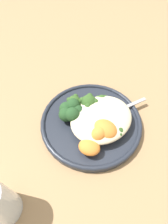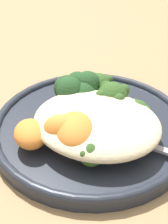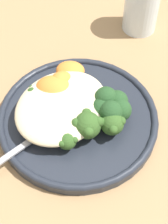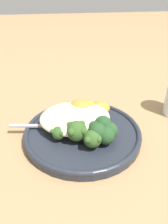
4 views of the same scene
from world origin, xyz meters
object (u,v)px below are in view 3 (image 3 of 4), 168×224
plate (78,119)px  broccoli_stalk_0 (50,98)px  spoon (32,139)px  water_glass (142,4)px  sweet_potato_chunk_2 (70,71)px  quinoa_mound (62,106)px  kale_tuft (111,106)px  sweet_potato_chunk_0 (55,90)px  broccoli_stalk_5 (106,120)px  broccoli_stalk_3 (70,130)px  sweet_potato_chunk_1 (60,84)px  broccoli_stalk_1 (51,109)px  broccoli_stalk_2 (56,120)px  broccoli_stalk_4 (87,123)px

plate → broccoli_stalk_0: broccoli_stalk_0 is taller
spoon → water_glass: bearing=-164.9°
broccoli_stalk_0 → sweet_potato_chunk_2: bearing=-113.5°
quinoa_mound → kale_tuft: size_ratio=2.43×
sweet_potato_chunk_0 → water_glass: water_glass is taller
sweet_potato_chunk_2 → water_glass: water_glass is taller
broccoli_stalk_5 → sweet_potato_chunk_0: sweet_potato_chunk_0 is taller
sweet_potato_chunk_2 → kale_tuft: (-0.02, -0.10, 0.01)m
broccoli_stalk_3 → sweet_potato_chunk_1: (0.06, 0.07, 0.01)m
broccoli_stalk_1 → kale_tuft: (0.06, -0.07, 0.01)m
quinoa_mound → sweet_potato_chunk_0: (0.02, 0.03, 0.00)m
broccoli_stalk_5 → sweet_potato_chunk_0: bearing=-169.0°
plate → broccoli_stalk_3: bearing=-155.6°
broccoli_stalk_1 → water_glass: 0.29m
broccoli_stalk_2 → sweet_potato_chunk_2: size_ratio=1.73×
broccoli_stalk_1 → broccoli_stalk_5: 0.09m
plate → quinoa_mound: size_ratio=1.65×
water_glass → broccoli_stalk_1: bearing=-174.3°
broccoli_stalk_3 → spoon: size_ratio=0.86×
broccoli_stalk_3 → spoon: bearing=-66.4°
broccoli_stalk_0 → broccoli_stalk_5: bearing=158.0°
broccoli_stalk_1 → broccoli_stalk_4: 0.07m
broccoli_stalk_1 → broccoli_stalk_3: broccoli_stalk_1 is taller
broccoli_stalk_1 → broccoli_stalk_4: broccoli_stalk_4 is taller
broccoli_stalk_3 → water_glass: 0.31m
quinoa_mound → broccoli_stalk_0: quinoa_mound is taller
broccoli_stalk_0 → spoon: broccoli_stalk_0 is taller
broccoli_stalk_1 → broccoli_stalk_5: broccoli_stalk_5 is taller
plate → sweet_potato_chunk_1: sweet_potato_chunk_1 is taller
broccoli_stalk_1 → sweet_potato_chunk_0: 0.04m
broccoli_stalk_3 → spoon: 0.06m
quinoa_mound → broccoli_stalk_0: bearing=83.6°
plate → broccoli_stalk_4: broccoli_stalk_4 is taller
broccoli_stalk_5 → spoon: (-0.10, 0.07, -0.01)m
broccoli_stalk_1 → kale_tuft: kale_tuft is taller
broccoli_stalk_2 → sweet_potato_chunk_1: 0.07m
broccoli_stalk_2 → broccoli_stalk_0: bearing=-122.7°
broccoli_stalk_1 → kale_tuft: bearing=157.3°
broccoli_stalk_4 → quinoa_mound: bearing=-142.9°
sweet_potato_chunk_1 → kale_tuft: 0.10m
spoon → plate: bearing=173.7°
spoon → sweet_potato_chunk_2: bearing=-154.3°
broccoli_stalk_1 → water_glass: (0.29, 0.03, 0.02)m
broccoli_stalk_2 → sweet_potato_chunk_2: broccoli_stalk_2 is taller
sweet_potato_chunk_2 → quinoa_mound: bearing=-148.2°
plate → kale_tuft: kale_tuft is taller
broccoli_stalk_4 → sweet_potato_chunk_1: 0.09m
quinoa_mound → sweet_potato_chunk_2: bearing=31.8°
sweet_potato_chunk_0 → sweet_potato_chunk_1: bearing=8.3°
broccoli_stalk_1 → spoon: (-0.06, -0.01, -0.01)m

